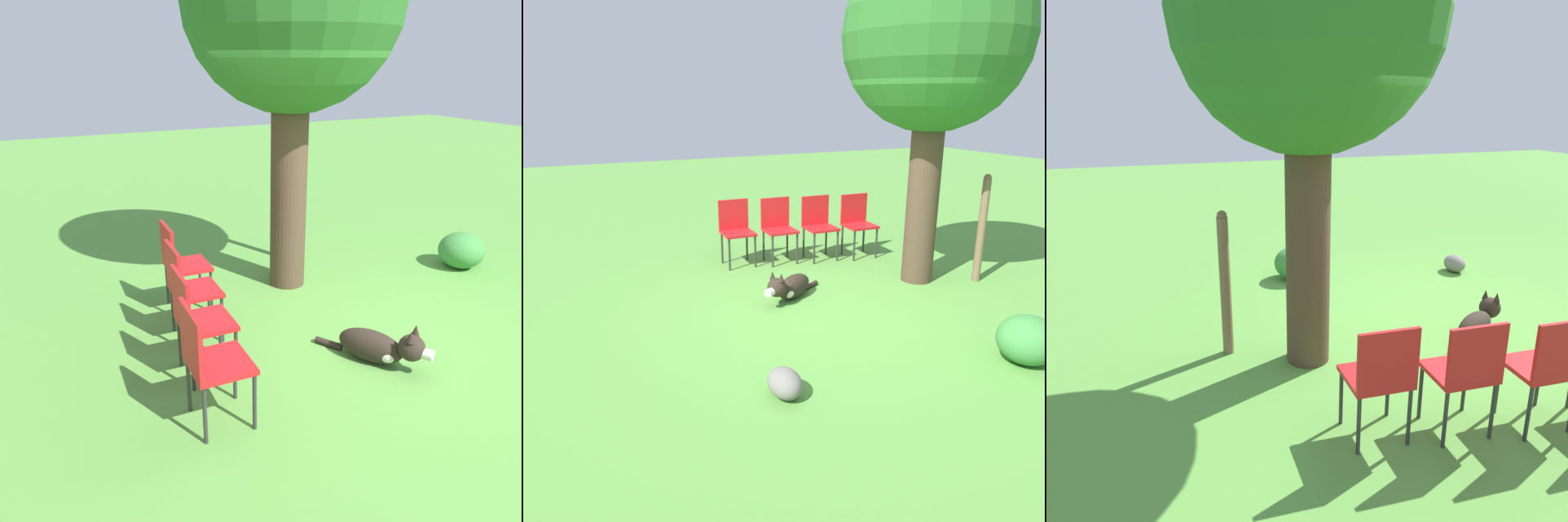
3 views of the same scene
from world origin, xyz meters
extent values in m
plane|color=#56933D|center=(0.00, 0.00, 0.00)|extent=(30.00, 30.00, 0.00)
cylinder|color=#4C3828|center=(-0.22, 1.42, 1.19)|extent=(0.40, 0.40, 2.39)
ellipsoid|color=#2D231C|center=(-0.38, -0.32, 0.14)|extent=(0.50, 0.62, 0.28)
ellipsoid|color=silver|center=(-0.30, -0.46, 0.13)|extent=(0.28, 0.28, 0.17)
sphere|color=#2D231C|center=(-0.20, -0.63, 0.24)|extent=(0.31, 0.31, 0.22)
cylinder|color=silver|center=(-0.14, -0.74, 0.22)|extent=(0.13, 0.13, 0.09)
cone|color=#2D231C|center=(-0.15, -0.60, 0.37)|extent=(0.07, 0.07, 0.10)
cone|color=#2D231C|center=(-0.26, -0.66, 0.37)|extent=(0.07, 0.07, 0.10)
cylinder|color=#2D231C|center=(-0.57, 0.02, 0.03)|extent=(0.18, 0.26, 0.06)
cylinder|color=brown|center=(0.14, 2.11, 0.67)|extent=(0.10, 0.10, 1.34)
sphere|color=brown|center=(0.14, 2.11, 1.36)|extent=(0.09, 0.09, 0.09)
cube|color=red|center=(-1.83, -0.48, 0.47)|extent=(0.44, 0.46, 0.04)
cube|color=red|center=(-2.02, -0.47, 0.71)|extent=(0.05, 0.44, 0.43)
cylinder|color=#2D2D2D|center=(-1.64, -0.30, 0.23)|extent=(0.03, 0.03, 0.46)
cylinder|color=#2D2D2D|center=(-1.66, -0.68, 0.23)|extent=(0.03, 0.03, 0.46)
cylinder|color=#2D2D2D|center=(-2.00, -0.28, 0.23)|extent=(0.03, 0.03, 0.46)
cylinder|color=#2D2D2D|center=(-2.02, -0.66, 0.23)|extent=(0.03, 0.03, 0.46)
cube|color=red|center=(-1.70, 0.12, 0.47)|extent=(0.44, 0.46, 0.04)
cube|color=red|center=(-1.89, 0.13, 0.71)|extent=(0.05, 0.44, 0.43)
cylinder|color=#2D2D2D|center=(-1.51, 0.30, 0.23)|extent=(0.03, 0.03, 0.46)
cylinder|color=#2D2D2D|center=(-1.53, -0.07, 0.23)|extent=(0.03, 0.03, 0.46)
cylinder|color=#2D2D2D|center=(-1.87, 0.32, 0.23)|extent=(0.03, 0.03, 0.46)
cylinder|color=#2D2D2D|center=(-1.89, -0.06, 0.23)|extent=(0.03, 0.03, 0.46)
cube|color=red|center=(-1.57, 0.72, 0.47)|extent=(0.44, 0.46, 0.04)
cube|color=red|center=(-1.77, 0.73, 0.71)|extent=(0.05, 0.44, 0.43)
cylinder|color=#2D2D2D|center=(-1.38, 0.91, 0.23)|extent=(0.03, 0.03, 0.46)
cylinder|color=#2D2D2D|center=(-1.40, 0.53, 0.23)|extent=(0.03, 0.03, 0.46)
cylinder|color=#2D2D2D|center=(-1.74, 0.92, 0.23)|extent=(0.03, 0.03, 0.46)
cylinder|color=#2D2D2D|center=(-1.76, 0.54, 0.23)|extent=(0.03, 0.03, 0.46)
cube|color=red|center=(-1.44, 1.32, 0.47)|extent=(0.44, 0.46, 0.04)
cube|color=red|center=(-1.64, 1.33, 0.71)|extent=(0.05, 0.44, 0.43)
cylinder|color=#2D2D2D|center=(-1.26, 1.51, 0.23)|extent=(0.03, 0.03, 0.46)
cylinder|color=#2D2D2D|center=(-1.27, 1.13, 0.23)|extent=(0.03, 0.03, 0.46)
cylinder|color=#2D2D2D|center=(-1.62, 1.52, 0.23)|extent=(0.03, 0.03, 0.46)
cylinder|color=#2D2D2D|center=(-1.63, 1.14, 0.23)|extent=(0.03, 0.03, 0.46)
ellipsoid|color=#3D843D|center=(1.95, 0.88, 0.22)|extent=(0.55, 0.55, 0.44)
camera|label=1|loc=(-2.91, -3.29, 2.44)|focal=35.00mm
camera|label=2|loc=(4.73, -2.92, 2.31)|focal=35.00mm
camera|label=3|loc=(-4.30, 2.80, 2.37)|focal=35.00mm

